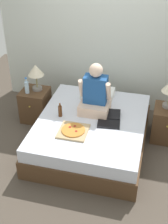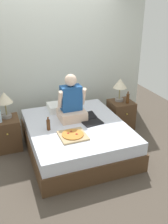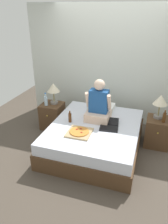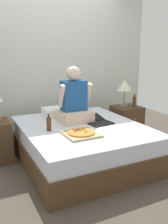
% 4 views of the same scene
% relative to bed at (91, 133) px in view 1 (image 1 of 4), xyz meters
% --- Properties ---
extents(ground_plane, '(5.82, 5.82, 0.00)m').
position_rel_bed_xyz_m(ground_plane, '(0.00, 0.00, -0.24)').
color(ground_plane, '#4C4238').
extents(wall_back, '(3.82, 0.12, 2.50)m').
position_rel_bed_xyz_m(wall_back, '(0.00, 1.30, 1.01)').
color(wall_back, silver).
rests_on(wall_back, ground).
extents(bed, '(1.60, 1.88, 0.49)m').
position_rel_bed_xyz_m(bed, '(0.00, 0.00, 0.00)').
color(bed, '#4C331E').
rests_on(bed, ground).
extents(nightstand_left, '(0.44, 0.47, 0.55)m').
position_rel_bed_xyz_m(nightstand_left, '(-1.09, 0.48, 0.03)').
color(nightstand_left, '#4C331E').
rests_on(nightstand_left, ground).
extents(lamp_on_left_nightstand, '(0.26, 0.26, 0.45)m').
position_rel_bed_xyz_m(lamp_on_left_nightstand, '(-1.05, 0.53, 0.64)').
color(lamp_on_left_nightstand, gray).
rests_on(lamp_on_left_nightstand, nightstand_left).
extents(water_bottle, '(0.07, 0.07, 0.28)m').
position_rel_bed_xyz_m(water_bottle, '(-1.17, 0.39, 0.42)').
color(water_bottle, silver).
rests_on(water_bottle, nightstand_left).
extents(nightstand_right, '(0.44, 0.47, 0.55)m').
position_rel_bed_xyz_m(nightstand_right, '(1.09, 0.48, 0.03)').
color(nightstand_right, '#4C331E').
rests_on(nightstand_right, ground).
extents(pillow, '(0.52, 0.34, 0.12)m').
position_rel_bed_xyz_m(pillow, '(-0.05, 0.66, 0.31)').
color(pillow, white).
rests_on(pillow, bed).
extents(person_seated, '(0.47, 0.40, 0.78)m').
position_rel_bed_xyz_m(person_seated, '(-0.01, 0.24, 0.54)').
color(person_seated, beige).
rests_on(person_seated, bed).
extents(laptop, '(0.37, 0.45, 0.07)m').
position_rel_bed_xyz_m(laptop, '(0.26, 0.01, 0.27)').
color(laptop, black).
rests_on(laptop, bed).
extents(pizza_box, '(0.41, 0.41, 0.05)m').
position_rel_bed_xyz_m(pizza_box, '(-0.18, -0.35, 0.27)').
color(pizza_box, tan).
rests_on(pizza_box, bed).
extents(beer_bottle_on_bed, '(0.06, 0.06, 0.22)m').
position_rel_bed_xyz_m(beer_bottle_on_bed, '(-0.47, -0.03, 0.34)').
color(beer_bottle_on_bed, '#4C2811').
rests_on(beer_bottle_on_bed, bed).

